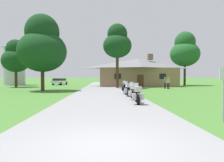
{
  "coord_description": "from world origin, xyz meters",
  "views": [
    {
      "loc": [
        -0.07,
        -5.14,
        1.8
      ],
      "look_at": [
        1.11,
        23.6,
        1.17
      ],
      "focal_mm": 33.02,
      "sensor_mm": 36.0,
      "label": 1
    }
  ],
  "objects_px": {
    "motorcycle_red_nearest_to_camera": "(138,95)",
    "bystander_tan_shirt_beside_signpost": "(168,83)",
    "motorcycle_orange_second_in_row": "(133,92)",
    "motorcycle_silver_third_in_row": "(128,90)",
    "motorcycle_blue_farthest_in_row": "(125,88)",
    "metal_signpost_roadside": "(224,88)",
    "metal_silo_distant": "(14,64)",
    "tree_right_of_lodge": "(185,51)",
    "bystander_gray_shirt_near_lodge": "(165,82)",
    "parked_white_suv_far_left": "(60,81)",
    "tree_by_lodge_front": "(117,43)",
    "tree_left_near": "(42,46)",
    "tree_left_far": "(16,57)"
  },
  "relations": [
    {
      "from": "bystander_gray_shirt_near_lodge",
      "to": "metal_silo_distant",
      "type": "relative_size",
      "value": 0.19
    },
    {
      "from": "motorcycle_orange_second_in_row",
      "to": "metal_signpost_roadside",
      "type": "relative_size",
      "value": 0.97
    },
    {
      "from": "motorcycle_orange_second_in_row",
      "to": "motorcycle_silver_third_in_row",
      "type": "bearing_deg",
      "value": 93.63
    },
    {
      "from": "tree_left_near",
      "to": "motorcycle_blue_farthest_in_row",
      "type": "bearing_deg",
      "value": -27.67
    },
    {
      "from": "metal_signpost_roadside",
      "to": "motorcycle_red_nearest_to_camera",
      "type": "bearing_deg",
      "value": 116.26
    },
    {
      "from": "bystander_gray_shirt_near_lodge",
      "to": "metal_signpost_roadside",
      "type": "distance_m",
      "value": 22.84
    },
    {
      "from": "motorcycle_blue_farthest_in_row",
      "to": "bystander_gray_shirt_near_lodge",
      "type": "xyz_separation_m",
      "value": [
        6.96,
        9.38,
        0.34
      ]
    },
    {
      "from": "metal_signpost_roadside",
      "to": "tree_right_of_lodge",
      "type": "relative_size",
      "value": 0.2
    },
    {
      "from": "bystander_gray_shirt_near_lodge",
      "to": "metal_silo_distant",
      "type": "bearing_deg",
      "value": 103.12
    },
    {
      "from": "motorcycle_silver_third_in_row",
      "to": "tree_by_lodge_front",
      "type": "xyz_separation_m",
      "value": [
        -0.06,
        13.28,
        6.39
      ]
    },
    {
      "from": "motorcycle_blue_farthest_in_row",
      "to": "tree_by_lodge_front",
      "type": "distance_m",
      "value": 12.47
    },
    {
      "from": "tree_left_far",
      "to": "motorcycle_orange_second_in_row",
      "type": "bearing_deg",
      "value": -49.19
    },
    {
      "from": "motorcycle_orange_second_in_row",
      "to": "bystander_tan_shirt_beside_signpost",
      "type": "bearing_deg",
      "value": 64.42
    },
    {
      "from": "tree_by_lodge_front",
      "to": "metal_silo_distant",
      "type": "height_order",
      "value": "tree_by_lodge_front"
    },
    {
      "from": "motorcycle_orange_second_in_row",
      "to": "metal_signpost_roadside",
      "type": "distance_m",
      "value": 8.16
    },
    {
      "from": "motorcycle_blue_farthest_in_row",
      "to": "tree_right_of_lodge",
      "type": "bearing_deg",
      "value": 54.9
    },
    {
      "from": "motorcycle_orange_second_in_row",
      "to": "motorcycle_silver_third_in_row",
      "type": "relative_size",
      "value": 1.0
    },
    {
      "from": "motorcycle_blue_farthest_in_row",
      "to": "bystander_tan_shirt_beside_signpost",
      "type": "distance_m",
      "value": 10.78
    },
    {
      "from": "motorcycle_orange_second_in_row",
      "to": "motorcycle_blue_farthest_in_row",
      "type": "distance_m",
      "value": 5.27
    },
    {
      "from": "tree_right_of_lodge",
      "to": "tree_by_lodge_front",
      "type": "distance_m",
      "value": 17.05
    },
    {
      "from": "motorcycle_red_nearest_to_camera",
      "to": "motorcycle_silver_third_in_row",
      "type": "bearing_deg",
      "value": 93.91
    },
    {
      "from": "bystander_tan_shirt_beside_signpost",
      "to": "tree_by_lodge_front",
      "type": "distance_m",
      "value": 9.72
    },
    {
      "from": "tree_right_of_lodge",
      "to": "tree_left_far",
      "type": "height_order",
      "value": "tree_right_of_lodge"
    },
    {
      "from": "tree_by_lodge_front",
      "to": "tree_left_far",
      "type": "distance_m",
      "value": 17.4
    },
    {
      "from": "bystander_gray_shirt_near_lodge",
      "to": "motorcycle_silver_third_in_row",
      "type": "bearing_deg",
      "value": -170.99
    },
    {
      "from": "bystander_tan_shirt_beside_signpost",
      "to": "parked_white_suv_far_left",
      "type": "relative_size",
      "value": 0.34
    },
    {
      "from": "metal_signpost_roadside",
      "to": "metal_silo_distant",
      "type": "height_order",
      "value": "metal_silo_distant"
    },
    {
      "from": "metal_silo_distant",
      "to": "tree_by_lodge_front",
      "type": "bearing_deg",
      "value": -30.74
    },
    {
      "from": "motorcycle_silver_third_in_row",
      "to": "metal_silo_distant",
      "type": "distance_m",
      "value": 33.41
    },
    {
      "from": "motorcycle_silver_third_in_row",
      "to": "motorcycle_orange_second_in_row",
      "type": "bearing_deg",
      "value": -91.51
    },
    {
      "from": "metal_silo_distant",
      "to": "motorcycle_red_nearest_to_camera",
      "type": "bearing_deg",
      "value": -55.91
    },
    {
      "from": "tree_right_of_lodge",
      "to": "motorcycle_blue_farthest_in_row",
      "type": "bearing_deg",
      "value": -125.31
    },
    {
      "from": "bystander_tan_shirt_beside_signpost",
      "to": "metal_signpost_roadside",
      "type": "distance_m",
      "value": 21.64
    },
    {
      "from": "motorcycle_orange_second_in_row",
      "to": "tree_by_lodge_front",
      "type": "xyz_separation_m",
      "value": [
        -0.13,
        15.98,
        6.39
      ]
    },
    {
      "from": "bystander_tan_shirt_beside_signpost",
      "to": "parked_white_suv_far_left",
      "type": "xyz_separation_m",
      "value": [
        -18.69,
        15.65,
        -0.15
      ]
    },
    {
      "from": "bystander_tan_shirt_beside_signpost",
      "to": "bystander_gray_shirt_near_lodge",
      "type": "bearing_deg",
      "value": 111.01
    },
    {
      "from": "tree_left_near",
      "to": "bystander_gray_shirt_near_lodge",
      "type": "bearing_deg",
      "value": 14.16
    },
    {
      "from": "parked_white_suv_far_left",
      "to": "motorcycle_blue_farthest_in_row",
      "type": "bearing_deg",
      "value": -50.27
    },
    {
      "from": "bystander_gray_shirt_near_lodge",
      "to": "parked_white_suv_far_left",
      "type": "height_order",
      "value": "bystander_gray_shirt_near_lodge"
    },
    {
      "from": "motorcycle_red_nearest_to_camera",
      "to": "bystander_tan_shirt_beside_signpost",
      "type": "xyz_separation_m",
      "value": [
        7.09,
        15.99,
        0.32
      ]
    },
    {
      "from": "metal_signpost_roadside",
      "to": "bystander_tan_shirt_beside_signpost",
      "type": "bearing_deg",
      "value": 77.88
    },
    {
      "from": "bystander_gray_shirt_near_lodge",
      "to": "metal_signpost_roadside",
      "type": "xyz_separation_m",
      "value": [
        -4.44,
        -22.4,
        0.4
      ]
    },
    {
      "from": "motorcycle_silver_third_in_row",
      "to": "tree_by_lodge_front",
      "type": "distance_m",
      "value": 14.74
    },
    {
      "from": "motorcycle_silver_third_in_row",
      "to": "metal_signpost_roadside",
      "type": "xyz_separation_m",
      "value": [
        2.55,
        -10.44,
        0.74
      ]
    },
    {
      "from": "metal_silo_distant",
      "to": "parked_white_suv_far_left",
      "type": "bearing_deg",
      "value": 3.95
    },
    {
      "from": "bystander_gray_shirt_near_lodge",
      "to": "tree_right_of_lodge",
      "type": "relative_size",
      "value": 0.16
    },
    {
      "from": "bystander_tan_shirt_beside_signpost",
      "to": "metal_silo_distant",
      "type": "xyz_separation_m",
      "value": [
        -28.06,
        15.0,
        3.6
      ]
    },
    {
      "from": "motorcycle_blue_farthest_in_row",
      "to": "metal_silo_distant",
      "type": "height_order",
      "value": "metal_silo_distant"
    },
    {
      "from": "motorcycle_blue_farthest_in_row",
      "to": "metal_signpost_roadside",
      "type": "bearing_deg",
      "value": -78.83
    },
    {
      "from": "motorcycle_orange_second_in_row",
      "to": "tree_right_of_lodge",
      "type": "distance_m",
      "value": 29.69
    }
  ]
}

